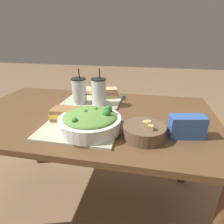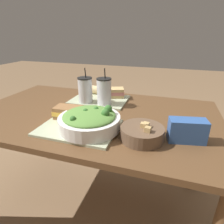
{
  "view_description": "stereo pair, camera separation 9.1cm",
  "coord_description": "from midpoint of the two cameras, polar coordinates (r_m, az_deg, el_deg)",
  "views": [
    {
      "loc": [
        0.33,
        -0.97,
        1.18
      ],
      "look_at": [
        0.17,
        -0.15,
        0.82
      ],
      "focal_mm": 30.0,
      "sensor_mm": 36.0,
      "label": 1
    },
    {
      "loc": [
        0.42,
        -0.95,
        1.18
      ],
      "look_at": [
        0.17,
        -0.15,
        0.82
      ],
      "focal_mm": 30.0,
      "sensor_mm": 36.0,
      "label": 2
    }
  ],
  "objects": [
    {
      "name": "drink_cup_red",
      "position": [
        1.19,
        -6.21,
        5.87
      ],
      "size": [
        0.09,
        0.09,
        0.23
      ],
      "color": "silver",
      "rests_on": "tray_far"
    },
    {
      "name": "drink_cup_dark",
      "position": [
        1.24,
        -12.03,
        6.04
      ],
      "size": [
        0.09,
        0.09,
        0.23
      ],
      "color": "silver",
      "rests_on": "tray_far"
    },
    {
      "name": "tray_far",
      "position": [
        1.32,
        -7.68,
        3.54
      ],
      "size": [
        0.38,
        0.28,
        0.01
      ],
      "color": "#B2BC99",
      "rests_on": "dining_table"
    },
    {
      "name": "napkin_folded",
      "position": [
        1.11,
        -7.02,
        -0.54
      ],
      "size": [
        0.2,
        0.17,
        0.0
      ],
      "color": "silver",
      "rests_on": "dining_table"
    },
    {
      "name": "baguette_far",
      "position": [
        1.42,
        -8.81,
        6.48
      ],
      "size": [
        0.11,
        0.07,
        0.06
      ],
      "rotation": [
        0.0,
        0.0,
        1.51
      ],
      "color": "#DBBC84",
      "rests_on": "tray_far"
    },
    {
      "name": "sandwich_far",
      "position": [
        1.35,
        -3.43,
        5.89
      ],
      "size": [
        0.16,
        0.13,
        0.06
      ],
      "rotation": [
        0.0,
        0.0,
        0.33
      ],
      "color": "tan",
      "rests_on": "tray_far"
    },
    {
      "name": "chip_bag",
      "position": [
        0.89,
        19.16,
        -4.33
      ],
      "size": [
        0.17,
        0.1,
        0.1
      ],
      "rotation": [
        0.0,
        0.0,
        0.19
      ],
      "color": "#335BA3",
      "rests_on": "dining_table"
    },
    {
      "name": "baguette_near",
      "position": [
        1.03,
        -13.07,
        -0.4
      ],
      "size": [
        0.15,
        0.06,
        0.06
      ],
      "rotation": [
        0.0,
        0.0,
        1.55
      ],
      "color": "#DBBC84",
      "rests_on": "tray_near"
    },
    {
      "name": "soup_bowl",
      "position": [
        0.85,
        6.73,
        -5.85
      ],
      "size": [
        0.19,
        0.19,
        0.08
      ],
      "color": "brown",
      "rests_on": "dining_table"
    },
    {
      "name": "salad_bowl",
      "position": [
        0.9,
        -9.54,
        -2.75
      ],
      "size": [
        0.3,
        0.3,
        0.11
      ],
      "color": "white",
      "rests_on": "tray_near"
    },
    {
      "name": "dining_table",
      "position": [
        1.16,
        -8.9,
        -4.68
      ],
      "size": [
        1.45,
        0.86,
        0.73
      ],
      "color": "brown",
      "rests_on": "ground_plane"
    },
    {
      "name": "tray_near",
      "position": [
        0.94,
        -12.76,
        -5.19
      ],
      "size": [
        0.38,
        0.28,
        0.01
      ],
      "color": "#B2BC99",
      "rests_on": "dining_table"
    },
    {
      "name": "ground_plane",
      "position": [
        1.56,
        -7.31,
        -25.92
      ],
      "size": [
        12.0,
        12.0,
        0.0
      ],
      "primitive_type": "plane",
      "color": "#846647"
    },
    {
      "name": "sandwich_near",
      "position": [
        1.03,
        -16.43,
        -0.71
      ],
      "size": [
        0.15,
        0.1,
        0.06
      ],
      "rotation": [
        0.0,
        0.0,
        0.07
      ],
      "color": "olive",
      "rests_on": "tray_near"
    }
  ]
}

